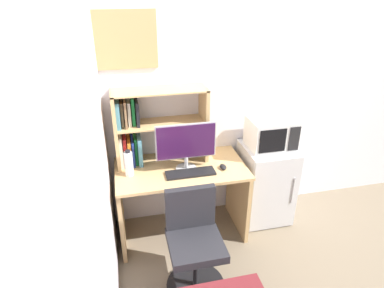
{
  "coord_description": "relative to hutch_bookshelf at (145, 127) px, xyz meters",
  "views": [
    {
      "loc": [
        -1.43,
        -2.97,
        2.34
      ],
      "look_at": [
        -0.84,
        -0.37,
        1.03
      ],
      "focal_mm": 30.75,
      "sensor_mm": 36.0,
      "label": 1
    }
  ],
  "objects": [
    {
      "name": "wall_back",
      "position": [
        1.63,
        0.16,
        0.16
      ],
      "size": [
        6.4,
        0.04,
        2.6
      ],
      "primitive_type": "cube",
      "color": "silver",
      "rests_on": "ground_plane"
    },
    {
      "name": "wall_left",
      "position": [
        -0.39,
        -1.46,
        0.16
      ],
      "size": [
        0.04,
        4.4,
        2.6
      ],
      "primitive_type": "cube",
      "color": "silver",
      "rests_on": "ground_plane"
    },
    {
      "name": "desk",
      "position": [
        0.29,
        -0.2,
        -0.6
      ],
      "size": [
        1.22,
        0.67,
        0.78
      ],
      "color": "tan",
      "rests_on": "ground_plane"
    },
    {
      "name": "hutch_bookshelf",
      "position": [
        0.0,
        0.0,
        0.0
      ],
      "size": [
        0.86,
        0.3,
        0.71
      ],
      "color": "tan",
      "rests_on": "desk"
    },
    {
      "name": "monitor",
      "position": [
        0.33,
        -0.24,
        -0.1
      ],
      "size": [
        0.55,
        0.19,
        0.45
      ],
      "color": "#B7B7BC",
      "rests_on": "desk"
    },
    {
      "name": "keyboard",
      "position": [
        0.35,
        -0.34,
        -0.35
      ],
      "size": [
        0.45,
        0.14,
        0.02
      ],
      "primitive_type": "cube",
      "color": "black",
      "rests_on": "desk"
    },
    {
      "name": "computer_mouse",
      "position": [
        0.67,
        -0.31,
        -0.34
      ],
      "size": [
        0.06,
        0.1,
        0.04
      ],
      "primitive_type": "ellipsoid",
      "color": "black",
      "rests_on": "desk"
    },
    {
      "name": "water_bottle",
      "position": [
        -0.19,
        -0.23,
        -0.24
      ],
      "size": [
        0.08,
        0.08,
        0.25
      ],
      "color": "silver",
      "rests_on": "desk"
    },
    {
      "name": "mini_fridge",
      "position": [
        1.22,
        -0.13,
        -0.71
      ],
      "size": [
        0.51,
        0.51,
        0.85
      ],
      "color": "silver",
      "rests_on": "ground_plane"
    },
    {
      "name": "microwave",
      "position": [
        1.22,
        -0.12,
        -0.13
      ],
      "size": [
        0.44,
        0.35,
        0.31
      ],
      "color": "silver",
      "rests_on": "mini_fridge"
    },
    {
      "name": "desk_chair",
      "position": [
        0.27,
        -0.85,
        -0.74
      ],
      "size": [
        0.49,
        0.49,
        0.89
      ],
      "color": "black",
      "rests_on": "ground_plane"
    },
    {
      "name": "wall_corkboard",
      "position": [
        -0.15,
        0.13,
        0.76
      ],
      "size": [
        0.63,
        0.02,
        0.49
      ],
      "primitive_type": "cube",
      "color": "tan"
    }
  ]
}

